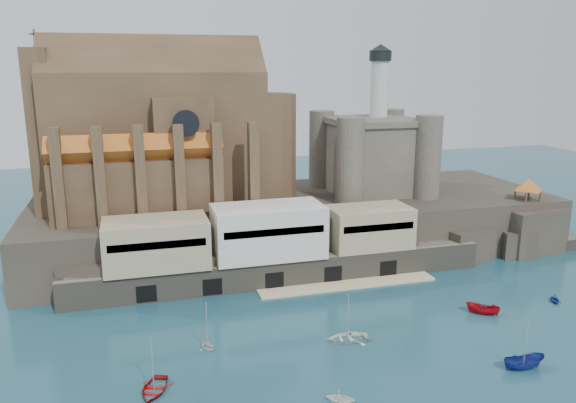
# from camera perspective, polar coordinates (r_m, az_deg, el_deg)

# --- Properties ---
(ground) EXTENTS (300.00, 300.00, 0.00)m
(ground) POSITION_cam_1_polar(r_m,az_deg,el_deg) (78.00, 9.71, -13.34)
(ground) COLOR #18404F
(ground) RESTS_ON ground
(promontory) EXTENTS (100.00, 36.00, 10.00)m
(promontory) POSITION_cam_1_polar(r_m,az_deg,el_deg) (110.49, 0.95, -2.23)
(promontory) COLOR black
(promontory) RESTS_ON ground
(quay) EXTENTS (70.00, 12.00, 13.05)m
(quay) POSITION_cam_1_polar(r_m,az_deg,el_deg) (92.60, -2.06, -4.66)
(quay) COLOR #625C4E
(quay) RESTS_ON ground
(church) EXTENTS (47.00, 25.93, 30.51)m
(church) POSITION_cam_1_polar(r_m,az_deg,el_deg) (105.21, -12.08, 6.24)
(church) COLOR #473321
(church) RESTS_ON promontory
(castle_keep) EXTENTS (21.20, 21.20, 29.30)m
(castle_keep) POSITION_cam_1_polar(r_m,az_deg,el_deg) (114.88, 8.54, 5.07)
(castle_keep) COLOR #4C463C
(castle_keep) RESTS_ON promontory
(rock_outcrop) EXTENTS (14.50, 10.50, 8.70)m
(rock_outcrop) POSITION_cam_1_polar(r_m,az_deg,el_deg) (118.67, 22.89, -2.66)
(rock_outcrop) COLOR black
(rock_outcrop) RESTS_ON ground
(pavilion) EXTENTS (6.40, 6.40, 5.40)m
(pavilion) POSITION_cam_1_polar(r_m,az_deg,el_deg) (116.81, 23.23, 1.46)
(pavilion) COLOR #473321
(pavilion) RESTS_ON rock_outcrop
(boat_0) EXTENTS (4.05, 2.42, 5.46)m
(boat_0) POSITION_cam_1_polar(r_m,az_deg,el_deg) (67.38, -13.44, -18.20)
(boat_0) COLOR #9F0E0B
(boat_0) RESTS_ON ground
(boat_1) EXTENTS (2.89, 3.30, 3.26)m
(boat_1) POSITION_cam_1_polar(r_m,az_deg,el_deg) (64.11, 5.32, -19.66)
(boat_1) COLOR white
(boat_1) RESTS_ON ground
(boat_2) EXTENTS (2.17, 2.12, 5.25)m
(boat_2) POSITION_cam_1_polar(r_m,az_deg,el_deg) (75.22, 22.76, -15.36)
(boat_2) COLOR navy
(boat_2) RESTS_ON ground
(boat_4) EXTENTS (2.66, 2.16, 2.67)m
(boat_4) POSITION_cam_1_polar(r_m,az_deg,el_deg) (74.71, -8.17, -14.56)
(boat_4) COLOR silver
(boat_4) RESTS_ON ground
(boat_5) EXTENTS (2.54, 2.53, 4.77)m
(boat_5) POSITION_cam_1_polar(r_m,az_deg,el_deg) (87.88, 19.15, -10.73)
(boat_5) COLOR #AA0712
(boat_5) RESTS_ON ground
(boat_6) EXTENTS (1.59, 4.17, 5.69)m
(boat_6) POSITION_cam_1_polar(r_m,az_deg,el_deg) (76.50, 6.07, -13.78)
(boat_6) COLOR white
(boat_6) RESTS_ON ground
(boat_7) EXTENTS (2.74, 2.24, 2.74)m
(boat_7) POSITION_cam_1_polar(r_m,az_deg,el_deg) (96.18, 25.44, -9.18)
(boat_7) COLOR navy
(boat_7) RESTS_ON ground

